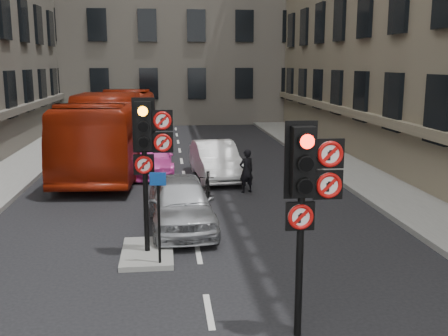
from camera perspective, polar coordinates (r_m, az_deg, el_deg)
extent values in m
cube|color=gray|center=(20.90, 15.98, -1.16)|extent=(3.00, 50.00, 0.16)
cube|color=gray|center=(12.64, -8.33, -9.12)|extent=(1.20, 2.00, 0.12)
cylinder|color=black|center=(8.75, 8.20, -10.63)|extent=(0.12, 0.12, 2.40)
cube|color=black|center=(8.26, 8.54, 0.71)|extent=(0.36, 0.28, 1.10)
cube|color=black|center=(8.38, 8.31, 0.88)|extent=(0.52, 0.03, 1.25)
cylinder|color=#FF1407|center=(7.97, 9.07, 2.86)|extent=(0.22, 0.01, 0.22)
cylinder|color=black|center=(8.02, 8.99, 0.39)|extent=(0.22, 0.01, 0.22)
cylinder|color=black|center=(8.10, 8.91, -2.04)|extent=(0.22, 0.01, 0.22)
cube|color=black|center=(8.33, 11.39, 1.55)|extent=(0.47, 0.05, 0.47)
cylinder|color=white|center=(8.30, 11.48, 1.50)|extent=(0.41, 0.02, 0.41)
torus|color=#BF0C0A|center=(8.28, 11.51, 1.49)|extent=(0.41, 0.06, 0.41)
cube|color=#BF0C0A|center=(8.28, 11.52, 1.48)|extent=(0.25, 0.01, 0.25)
cube|color=black|center=(8.43, 11.26, -1.80)|extent=(0.47, 0.05, 0.47)
cylinder|color=white|center=(8.39, 11.34, -1.86)|extent=(0.41, 0.02, 0.41)
torus|color=#BF0C0A|center=(8.38, 11.37, -1.88)|extent=(0.41, 0.06, 0.41)
cube|color=#BF0C0A|center=(8.38, 11.38, -1.89)|extent=(0.25, 0.01, 0.25)
cube|color=black|center=(8.44, 8.27, -5.20)|extent=(0.47, 0.05, 0.47)
cylinder|color=white|center=(8.40, 8.34, -5.28)|extent=(0.41, 0.02, 0.41)
torus|color=#BF0C0A|center=(8.39, 8.36, -5.30)|extent=(0.41, 0.06, 0.41)
cube|color=#BF0C0A|center=(8.38, 8.37, -5.31)|extent=(0.25, 0.01, 0.25)
cylinder|color=black|center=(12.25, -8.50, -3.59)|extent=(0.12, 0.12, 2.40)
cube|color=black|center=(11.93, -8.74, 4.56)|extent=(0.36, 0.28, 1.10)
cube|color=black|center=(12.05, -8.72, 4.63)|extent=(0.52, 0.03, 1.25)
cylinder|color=orange|center=(11.65, -8.84, 6.13)|extent=(0.22, 0.02, 0.22)
cylinder|color=black|center=(11.68, -8.79, 4.42)|extent=(0.22, 0.02, 0.22)
cylinder|color=black|center=(11.73, -8.74, 2.72)|extent=(0.22, 0.02, 0.22)
cube|color=black|center=(11.88, -6.73, 5.17)|extent=(0.47, 0.05, 0.47)
cylinder|color=white|center=(11.84, -6.73, 5.15)|extent=(0.41, 0.02, 0.41)
torus|color=#BF0C0A|center=(11.83, -6.73, 5.14)|extent=(0.41, 0.06, 0.41)
cube|color=#BF0C0A|center=(11.82, -6.73, 5.14)|extent=(0.25, 0.02, 0.25)
cube|color=black|center=(11.95, -6.68, 2.79)|extent=(0.47, 0.05, 0.47)
cylinder|color=white|center=(11.91, -6.68, 2.76)|extent=(0.41, 0.02, 0.41)
torus|color=#BF0C0A|center=(11.89, -6.68, 2.75)|extent=(0.41, 0.06, 0.41)
cube|color=#BF0C0A|center=(11.89, -6.68, 2.74)|extent=(0.25, 0.02, 0.25)
cube|color=black|center=(12.04, -8.72, 0.38)|extent=(0.47, 0.05, 0.47)
cylinder|color=white|center=(12.00, -8.72, 0.35)|extent=(0.41, 0.02, 0.41)
torus|color=#BF0C0A|center=(11.99, -8.73, 0.33)|extent=(0.41, 0.06, 0.41)
cube|color=#BF0C0A|center=(11.98, -8.73, 0.33)|extent=(0.25, 0.02, 0.25)
imported|color=#9A9CA1|center=(14.36, -4.71, -3.76)|extent=(1.93, 4.30, 1.44)
imported|color=silver|center=(20.51, -0.93, 0.87)|extent=(1.88, 4.46, 1.43)
imported|color=#E643AF|center=(21.54, -7.88, 0.98)|extent=(1.83, 4.25, 1.22)
imported|color=maroon|center=(22.97, -12.01, 4.03)|extent=(3.45, 11.75, 3.23)
imported|color=black|center=(16.96, -1.82, -2.17)|extent=(0.69, 1.67, 0.97)
imported|color=black|center=(18.22, 2.46, -0.33)|extent=(0.66, 0.56, 1.53)
cylinder|color=black|center=(11.53, -7.10, -5.52)|extent=(0.06, 0.06, 2.01)
cube|color=#0D3C93|center=(11.25, -7.22, -1.18)|extent=(0.35, 0.10, 0.28)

